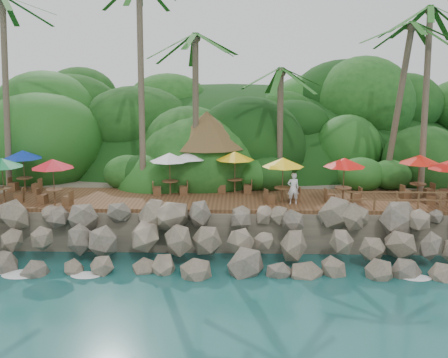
{
  "coord_description": "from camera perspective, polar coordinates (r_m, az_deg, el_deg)",
  "views": [
    {
      "loc": [
        0.82,
        -22.4,
        9.26
      ],
      "look_at": [
        0.0,
        6.0,
        3.4
      ],
      "focal_mm": 42.02,
      "sensor_mm": 36.0,
      "label": 1
    }
  ],
  "objects": [
    {
      "name": "jungle_hill",
      "position": [
        46.84,
        0.62,
        0.25
      ],
      "size": [
        44.8,
        28.0,
        15.4
      ],
      "primitive_type": "ellipsoid",
      "color": "#143811",
      "rests_on": "ground"
    },
    {
      "name": "waiter",
      "position": [
        28.06,
        7.54,
        -1.02
      ],
      "size": [
        0.67,
        0.48,
        1.71
      ],
      "primitive_type": "imported",
      "rotation": [
        0.0,
        0.0,
        3.26
      ],
      "color": "white",
      "rests_on": "terrace"
    },
    {
      "name": "foam_line",
      "position": [
        24.52,
        -0.39,
        -10.46
      ],
      "size": [
        25.2,
        0.8,
        0.06
      ],
      "color": "white",
      "rests_on": "ground"
    },
    {
      "name": "terrace",
      "position": [
        29.28,
        0.0,
        -2.3
      ],
      "size": [
        26.0,
        5.0,
        0.2
      ],
      "primitive_type": "cube",
      "color": "brown",
      "rests_on": "land_base"
    },
    {
      "name": "palapa",
      "position": [
        32.06,
        -1.88,
        5.43
      ],
      "size": [
        5.02,
        5.02,
        4.6
      ],
      "color": "brown",
      "rests_on": "ground"
    },
    {
      "name": "seawall",
      "position": [
        25.73,
        -0.26,
        -6.72
      ],
      "size": [
        29.0,
        4.0,
        2.3
      ],
      "primitive_type": null,
      "color": "gray",
      "rests_on": "ground"
    },
    {
      "name": "railing",
      "position": [
        28.15,
        19.34,
        -2.06
      ],
      "size": [
        6.1,
        0.1,
        1.0
      ],
      "color": "brown",
      "rests_on": "terrace"
    },
    {
      "name": "dining_clusters",
      "position": [
        28.83,
        -0.98,
        1.8
      ],
      "size": [
        25.86,
        5.44,
        2.44
      ],
      "color": "brown",
      "rests_on": "terrace"
    },
    {
      "name": "jungle_foliage",
      "position": [
        38.54,
        0.39,
        -2.25
      ],
      "size": [
        44.0,
        16.0,
        12.0
      ],
      "primitive_type": null,
      "color": "#143811",
      "rests_on": "ground"
    },
    {
      "name": "land_base",
      "position": [
        39.28,
        0.42,
        -0.41
      ],
      "size": [
        32.0,
        25.2,
        2.1
      ],
      "primitive_type": "cube",
      "color": "gray",
      "rests_on": "ground"
    },
    {
      "name": "palms",
      "position": [
        31.23,
        1.81,
        17.1
      ],
      "size": [
        30.6,
        6.57,
        13.59
      ],
      "color": "brown",
      "rests_on": "ground"
    },
    {
      "name": "ground",
      "position": [
        24.26,
        -0.42,
        -10.79
      ],
      "size": [
        140.0,
        140.0,
        0.0
      ],
      "primitive_type": "plane",
      "color": "#19514F",
      "rests_on": "ground"
    }
  ]
}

